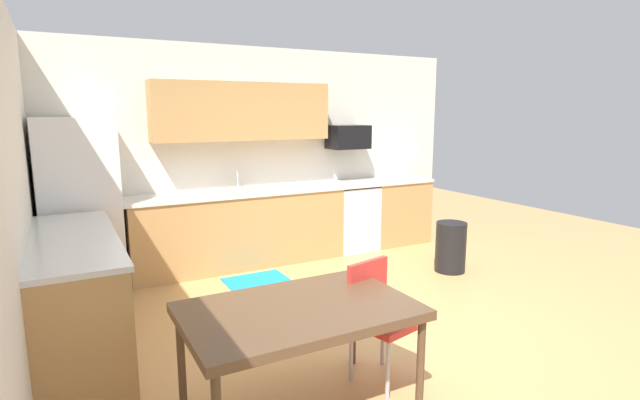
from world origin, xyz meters
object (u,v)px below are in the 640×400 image
object	(u,v)px
oven_range	(351,216)
microwave	(348,137)
dining_table	(299,316)
refrigerator	(80,207)
chair_near_table	(379,311)
trash_bin	(451,247)

from	to	relation	value
oven_range	microwave	distance (m)	1.10
microwave	dining_table	world-z (taller)	microwave
oven_range	microwave	world-z (taller)	microwave
dining_table	oven_range	bearing A→B (deg)	53.26
oven_range	dining_table	size ratio (longest dim) A/B	0.65
microwave	dining_table	xyz separation A→B (m)	(-2.32, -3.21, -0.89)
microwave	dining_table	bearing A→B (deg)	-125.88
oven_range	dining_table	xyz separation A→B (m)	(-2.32, -3.11, 0.21)
refrigerator	chair_near_table	size ratio (longest dim) A/B	2.17
oven_range	chair_near_table	size ratio (longest dim) A/B	1.07
dining_table	chair_near_table	bearing A→B (deg)	10.98
microwave	trash_bin	distance (m)	2.04
oven_range	trash_bin	size ratio (longest dim) A/B	1.52
refrigerator	dining_table	bearing A→B (deg)	-70.86
refrigerator	chair_near_table	bearing A→B (deg)	-58.97
dining_table	trash_bin	size ratio (longest dim) A/B	2.33
refrigerator	microwave	distance (m)	3.44
chair_near_table	oven_range	bearing A→B (deg)	61.27
refrigerator	oven_range	distance (m)	3.41
chair_near_table	trash_bin	size ratio (longest dim) A/B	1.42
dining_table	chair_near_table	world-z (taller)	chair_near_table
oven_range	dining_table	bearing A→B (deg)	-126.74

